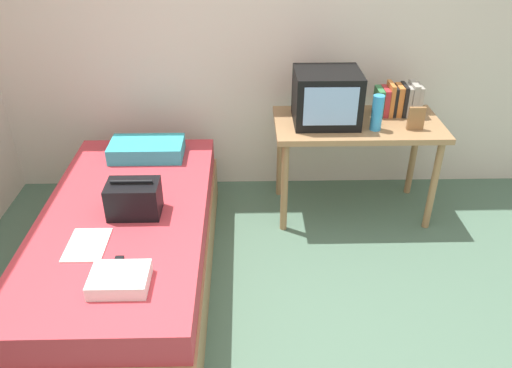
# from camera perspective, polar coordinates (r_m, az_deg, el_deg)

# --- Properties ---
(wall_back) EXTENTS (5.20, 0.10, 2.60)m
(wall_back) POSITION_cam_1_polar(r_m,az_deg,el_deg) (3.83, 0.38, 17.70)
(wall_back) COLOR beige
(wall_back) RESTS_ON ground
(bed) EXTENTS (1.00, 2.00, 0.49)m
(bed) POSITION_cam_1_polar(r_m,az_deg,el_deg) (3.24, -14.14, -6.72)
(bed) COLOR #9E754C
(bed) RESTS_ON ground
(desk) EXTENTS (1.16, 0.60, 0.73)m
(desk) POSITION_cam_1_polar(r_m,az_deg,el_deg) (3.67, 11.23, 5.55)
(desk) COLOR #9E754C
(desk) RESTS_ON ground
(tv) EXTENTS (0.44, 0.39, 0.36)m
(tv) POSITION_cam_1_polar(r_m,az_deg,el_deg) (3.53, 7.91, 9.61)
(tv) COLOR black
(tv) RESTS_ON desk
(water_bottle) EXTENTS (0.08, 0.08, 0.24)m
(water_bottle) POSITION_cam_1_polar(r_m,az_deg,el_deg) (3.49, 13.43, 7.77)
(water_bottle) COLOR #3399DB
(water_bottle) RESTS_ON desk
(book_row) EXTENTS (0.31, 0.17, 0.23)m
(book_row) POSITION_cam_1_polar(r_m,az_deg,el_deg) (3.78, 15.67, 9.06)
(book_row) COLOR #337F47
(book_row) RESTS_ON desk
(picture_frame) EXTENTS (0.11, 0.02, 0.16)m
(picture_frame) POSITION_cam_1_polar(r_m,az_deg,el_deg) (3.58, 17.52, 7.02)
(picture_frame) COLOR olive
(picture_frame) RESTS_ON desk
(pillow) EXTENTS (0.51, 0.29, 0.11)m
(pillow) POSITION_cam_1_polar(r_m,az_deg,el_deg) (3.66, -12.13, 3.85)
(pillow) COLOR #33A8B7
(pillow) RESTS_ON bed
(handbag) EXTENTS (0.30, 0.20, 0.23)m
(handbag) POSITION_cam_1_polar(r_m,az_deg,el_deg) (3.02, -13.53, -1.61)
(handbag) COLOR black
(handbag) RESTS_ON bed
(magazine) EXTENTS (0.21, 0.29, 0.01)m
(magazine) POSITION_cam_1_polar(r_m,az_deg,el_deg) (2.88, -18.41, -6.48)
(magazine) COLOR white
(magazine) RESTS_ON bed
(remote_dark) EXTENTS (0.04, 0.16, 0.02)m
(remote_dark) POSITION_cam_1_polar(r_m,az_deg,el_deg) (2.68, -15.33, -8.97)
(remote_dark) COLOR black
(remote_dark) RESTS_ON bed
(folded_towel) EXTENTS (0.28, 0.22, 0.07)m
(folded_towel) POSITION_cam_1_polar(r_m,az_deg,el_deg) (2.56, -15.04, -10.31)
(folded_towel) COLOR white
(folded_towel) RESTS_ON bed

